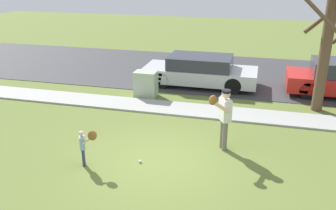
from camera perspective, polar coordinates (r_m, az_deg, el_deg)
name	(u,v)px	position (r m, az deg, el deg)	size (l,w,h in m)	color
ground_plane	(185,111)	(12.49, 2.70, -0.99)	(48.00, 48.00, 0.00)	olive
sidewalk_strip	(186,109)	(12.57, 2.79, -0.69)	(36.00, 1.20, 0.06)	#A3A39E
road_surface	(208,72)	(17.26, 6.22, 5.22)	(36.00, 6.80, 0.02)	#38383A
person_adult	(224,113)	(9.65, 8.72, -1.27)	(0.60, 0.82, 1.69)	#6B6656
person_child	(86,142)	(9.13, -12.78, -5.72)	(0.53, 0.30, 0.99)	navy
baseball	(140,161)	(9.36, -4.40, -8.77)	(0.07, 0.07, 0.07)	white
utility_cabinet	(146,84)	(13.80, -3.50, 3.30)	(0.83, 0.57, 0.97)	#9EB293
street_tree_near	(326,47)	(13.01, 23.49, 8.37)	(1.84, 1.88, 4.10)	brown
parked_sedan_silver	(200,71)	(15.08, 5.04, 5.34)	(4.60, 1.80, 1.23)	silver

